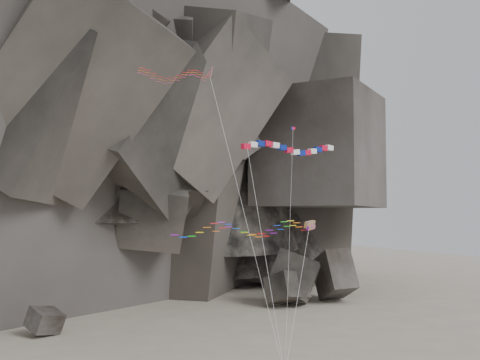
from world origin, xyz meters
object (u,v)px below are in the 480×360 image
banner_kite (291,149)px  parafoil_kite (240,229)px  pennant_kite (291,189)px  delta_kite (172,75)px

banner_kite → parafoil_kite: size_ratio=1.36×
parafoil_kite → pennant_kite: 7.90m
delta_kite → pennant_kite: delta_kite is taller
delta_kite → banner_kite: size_ratio=1.33×
delta_kite → parafoil_kite: (6.97, -0.40, -14.07)m
banner_kite → parafoil_kite: (-5.39, 0.91, -7.80)m
parafoil_kite → pennant_kite: size_ratio=0.67×
pennant_kite → banner_kite: bearing=-114.2°
parafoil_kite → pennant_kite: pennant_kite is taller
banner_kite → parafoil_kite: banner_kite is taller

